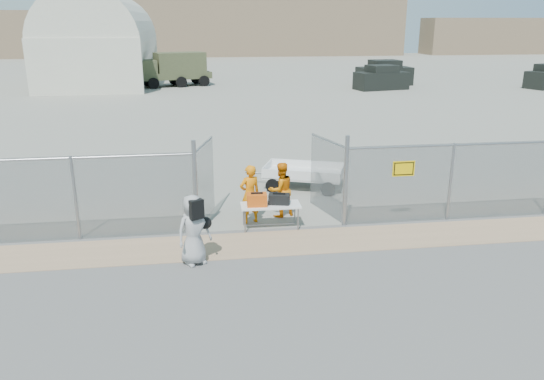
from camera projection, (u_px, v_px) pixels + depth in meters
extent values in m
plane|color=#585858|center=(284.00, 260.00, 12.44)|extent=(160.00, 160.00, 0.00)
cube|color=gray|center=(214.00, 79.00, 52.06)|extent=(160.00, 80.00, 0.01)
cube|color=#A38261|center=(278.00, 243.00, 13.38)|extent=(44.00, 1.60, 0.01)
cube|color=#D75311|center=(257.00, 200.00, 14.03)|extent=(0.54, 0.38, 0.33)
cube|color=black|center=(279.00, 199.00, 14.19)|extent=(0.62, 0.45, 0.27)
imported|color=orange|center=(250.00, 194.00, 14.51)|extent=(0.71, 0.58, 1.66)
imported|color=orange|center=(281.00, 190.00, 15.03)|extent=(0.94, 0.85, 1.59)
imported|color=#979798|center=(194.00, 230.00, 12.05)|extent=(0.96, 0.83, 1.65)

